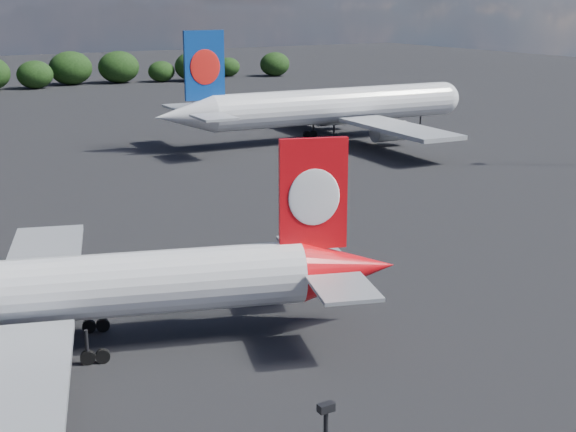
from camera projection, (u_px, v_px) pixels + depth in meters
qantas_airliner at (81, 290)px, 52.87m from camera, size 41.23×39.56×13.73m
china_southern_airliner at (325, 107)px, 130.61m from camera, size 55.62×52.86×18.16m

